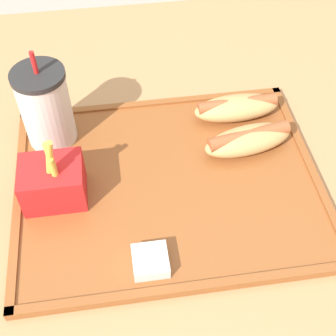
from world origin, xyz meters
TOP-DOWN VIEW (x-y plane):
  - dining_table at (0.00, 0.00)m, footprint 1.07×0.95m
  - food_tray at (0.01, -0.04)m, footprint 0.45×0.36m
  - soda_cup at (-0.16, 0.08)m, footprint 0.08×0.08m
  - hot_dog_far at (0.14, 0.08)m, footprint 0.14×0.06m
  - hot_dog_near at (0.14, 0.01)m, footprint 0.15×0.08m
  - fries_carton at (-0.15, -0.04)m, footprint 0.09×0.07m
  - sauce_cup_mayo at (-0.03, -0.17)m, footprint 0.05×0.05m

SIDE VIEW (x-z plane):
  - dining_table at x=0.00m, z-range 0.00..0.72m
  - food_tray at x=0.01m, z-range 0.72..0.73m
  - sauce_cup_mayo at x=-0.03m, z-range 0.73..0.75m
  - hot_dog_far at x=0.14m, z-range 0.73..0.77m
  - hot_dog_near at x=0.14m, z-range 0.73..0.77m
  - fries_carton at x=-0.15m, z-range 0.70..0.82m
  - soda_cup at x=-0.16m, z-range 0.71..0.87m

